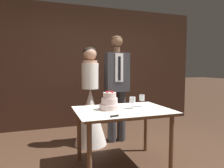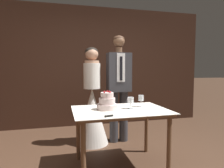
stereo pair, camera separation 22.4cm
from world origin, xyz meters
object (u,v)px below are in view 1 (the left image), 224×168
Objects in this scene: wine_glass_middle at (132,100)px; groom at (117,84)px; bride at (90,109)px; cake_knife at (119,115)px; cake_table at (123,116)px; wine_glass_near at (142,98)px; tiered_cake at (110,103)px.

groom reaches higher than wine_glass_middle.
wine_glass_middle is 0.08× the size of groom.
bride is 0.89× the size of groom.
bride is (-0.06, 1.19, -0.15)m from cake_knife.
cake_table is 0.96m from groom.
wine_glass_near is 1.07× the size of wine_glass_middle.
groom is at bearing -0.08° from bride.
tiered_cake is at bearing -85.16° from bride.
cake_table is at bearing -74.96° from bride.
bride is (-0.23, 0.87, -0.05)m from cake_table.
tiered_cake is at bearing 74.15° from cake_knife.
groom is (0.40, 1.19, 0.25)m from cake_knife.
tiered_cake is 0.16× the size of bride.
bride reaches higher than cake_table.
bride is (-0.07, 0.82, -0.24)m from tiered_cake.
tiered_cake reaches higher than cake_knife.
bride is (-0.56, 0.76, -0.26)m from wine_glass_near.
tiered_cake is 1.74× the size of wine_glass_middle.
wine_glass_middle is (0.15, 0.03, 0.20)m from cake_table.
bride is at bearing 179.92° from groom.
bride is at bearing 114.39° from wine_glass_middle.
wine_glass_near is at bearing -82.85° from groom.
cake_table is at bearing -169.25° from wine_glass_middle.
wine_glass_near is (0.50, 0.43, 0.11)m from cake_knife.
wine_glass_near is at bearing -53.52° from bride.
wine_glass_middle is 0.09× the size of bride.
wine_glass_middle is at bearing -4.18° from tiered_cake.
bride reaches higher than cake_knife.
bride is at bearing 105.04° from cake_table.
groom reaches higher than tiered_cake.
tiered_cake is 0.38m from cake_knife.
bride reaches higher than wine_glass_near.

